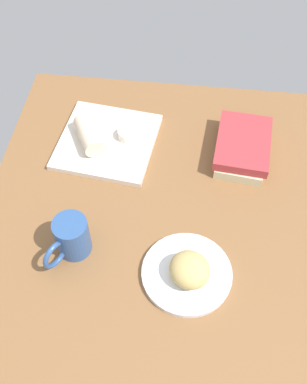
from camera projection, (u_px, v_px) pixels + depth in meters
The scene contains 8 objects.
dining_table at pixel (158, 239), 113.73cm from camera, with size 110.00×90.00×4.00cm, color brown.
round_plate at pixel (187, 273), 105.19cm from camera, with size 20.69×20.69×1.40cm, color white.
scone_pastry at pixel (190, 270), 101.55cm from camera, with size 9.46×8.89×6.22cm, color tan.
square_plate at pixel (107, 142), 128.97cm from camera, with size 25.89×25.89×1.60cm, color silver.
sauce_cup at pixel (128, 134), 127.73cm from camera, with size 5.39×5.39×2.64cm.
breakfast_wrap at pixel (89, 135), 125.60cm from camera, with size 5.65×5.65×12.08cm, color beige.
book_stack at pixel (243, 147), 125.16cm from camera, with size 22.21×15.97×5.56cm.
coffee_mug at pixel (71, 238), 105.45cm from camera, with size 12.56×9.04×10.40cm.
Camera 1 is at (57.61, 5.41, 100.59)cm, focal length 43.22 mm.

